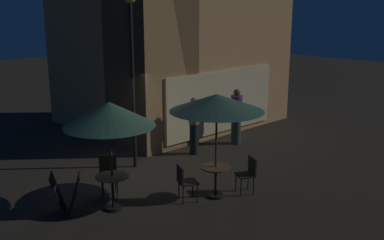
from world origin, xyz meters
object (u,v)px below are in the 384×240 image
(menu_sandwich_board, at_px, (67,193))
(patron_standing_1, at_px, (194,125))
(patio_umbrella_1, at_px, (217,103))
(cafe_chair_1, at_px, (184,180))
(cafe_table_0, at_px, (113,185))
(cafe_table_1, at_px, (216,175))
(patron_standing_0, at_px, (236,117))
(cafe_chair_0, at_px, (108,172))
(patio_umbrella_0, at_px, (109,115))
(street_lamp_near_corner, at_px, (131,45))
(cafe_chair_2, at_px, (248,172))

(menu_sandwich_board, xyz_separation_m, patron_standing_1, (4.81, 1.05, 0.45))
(menu_sandwich_board, relative_size, patio_umbrella_1, 0.36)
(cafe_chair_1, height_order, patron_standing_1, patron_standing_1)
(cafe_table_0, relative_size, cafe_table_1, 1.05)
(patron_standing_1, bearing_deg, cafe_table_1, 127.38)
(menu_sandwich_board, relative_size, cafe_table_0, 1.12)
(patron_standing_0, bearing_deg, cafe_chair_1, -31.43)
(cafe_table_0, bearing_deg, cafe_table_1, -27.09)
(cafe_table_1, distance_m, cafe_chair_0, 2.53)
(patio_umbrella_0, relative_size, cafe_chair_0, 2.49)
(street_lamp_near_corner, xyz_separation_m, cafe_chair_2, (0.87, -3.36, -2.84))
(menu_sandwich_board, bearing_deg, cafe_table_1, 1.88)
(cafe_chair_2, bearing_deg, menu_sandwich_board, -1.65)
(patron_standing_0, bearing_deg, cafe_table_0, -44.50)
(street_lamp_near_corner, relative_size, patio_umbrella_0, 1.97)
(cafe_chair_2, distance_m, patron_standing_0, 4.07)
(menu_sandwich_board, relative_size, patron_standing_1, 0.50)
(cafe_table_0, relative_size, patron_standing_1, 0.45)
(cafe_table_0, xyz_separation_m, cafe_chair_1, (1.43, -0.77, -0.04))
(menu_sandwich_board, xyz_separation_m, cafe_chair_2, (3.70, -2.00, 0.09))
(street_lamp_near_corner, relative_size, patio_umbrella_1, 1.94)
(cafe_chair_0, relative_size, patron_standing_1, 0.56)
(patio_umbrella_1, bearing_deg, street_lamp_near_corner, 92.56)
(patio_umbrella_0, bearing_deg, patron_standing_1, 21.67)
(street_lamp_near_corner, height_order, patron_standing_1, street_lamp_near_corner)
(cafe_chair_0, distance_m, patron_standing_1, 3.73)
(patio_umbrella_0, xyz_separation_m, patron_standing_1, (3.98, 1.58, -1.26))
(menu_sandwich_board, xyz_separation_m, cafe_table_0, (0.82, -0.53, 0.12))
(patio_umbrella_0, relative_size, patron_standing_0, 1.34)
(street_lamp_near_corner, distance_m, patio_umbrella_0, 3.01)
(patio_umbrella_0, xyz_separation_m, cafe_chair_0, (0.37, 0.72, -1.57))
(patio_umbrella_0, height_order, patron_standing_1, patio_umbrella_0)
(cafe_table_1, bearing_deg, cafe_table_0, 152.91)
(patio_umbrella_1, bearing_deg, cafe_table_1, -90.00)
(patron_standing_0, xyz_separation_m, patron_standing_1, (-1.74, 0.17, -0.01))
(menu_sandwich_board, distance_m, patron_standing_0, 6.62)
(menu_sandwich_board, height_order, cafe_table_0, menu_sandwich_board)
(menu_sandwich_board, xyz_separation_m, patron_standing_0, (6.55, 0.88, 0.46))
(street_lamp_near_corner, distance_m, cafe_chair_0, 3.44)
(cafe_chair_0, bearing_deg, patio_umbrella_0, -0.00)
(cafe_table_1, xyz_separation_m, cafe_chair_1, (-0.70, 0.32, -0.01))
(menu_sandwich_board, bearing_deg, cafe_chair_2, 2.29)
(cafe_chair_2, height_order, patron_standing_0, patron_standing_0)
(cafe_table_1, distance_m, patron_standing_0, 4.40)
(cafe_chair_1, relative_size, patron_standing_1, 0.49)
(patron_standing_1, bearing_deg, cafe_chair_0, 85.52)
(cafe_table_1, xyz_separation_m, patron_standing_0, (3.59, 2.51, 0.38))
(menu_sandwich_board, height_order, patron_standing_1, patron_standing_1)
(patron_standing_0, bearing_deg, street_lamp_near_corner, -65.73)
(cafe_table_0, relative_size, cafe_chair_1, 0.91)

